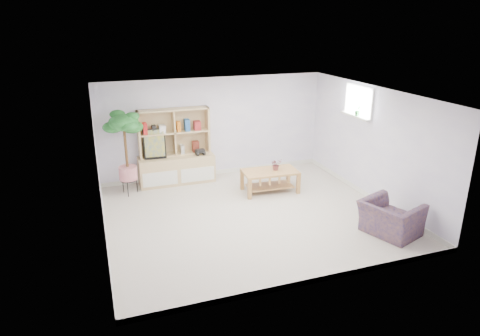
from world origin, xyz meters
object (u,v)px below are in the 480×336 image
object	(u,v)px
floor_tree	(126,154)
storage_unit	(176,147)
armchair	(391,216)
coffee_table	(270,181)

from	to	relation	value
floor_tree	storage_unit	bearing A→B (deg)	16.88
storage_unit	armchair	xyz separation A→B (m)	(3.11, -3.81, -0.52)
coffee_table	floor_tree	bearing A→B (deg)	166.44
coffee_table	armchair	size ratio (longest dim) A/B	1.27
armchair	storage_unit	bearing A→B (deg)	19.77
coffee_table	storage_unit	bearing A→B (deg)	149.29
floor_tree	armchair	world-z (taller)	floor_tree
coffee_table	floor_tree	xyz separation A→B (m)	(-2.99, 0.90, 0.69)
coffee_table	armchair	bearing A→B (deg)	-60.74
storage_unit	floor_tree	xyz separation A→B (m)	(-1.14, -0.35, 0.06)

